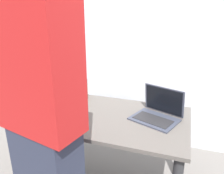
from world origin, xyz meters
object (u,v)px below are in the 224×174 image
laptop (158,112)px  beer_bottle_brown (84,87)px  beer_bottle_dark (72,86)px  beer_bottle_green (58,89)px  person_figure (44,127)px

laptop → beer_bottle_brown: beer_bottle_brown is taller
laptop → beer_bottle_dark: size_ratio=1.34×
beer_bottle_brown → beer_bottle_green: beer_bottle_brown is taller
beer_bottle_brown → person_figure: size_ratio=0.17×
beer_bottle_brown → person_figure: 0.92m
beer_bottle_green → person_figure: bearing=-62.5°
beer_bottle_brown → beer_bottle_green: size_ratio=1.01×
laptop → person_figure: (-0.54, -0.72, 0.15)m
beer_bottle_brown → person_figure: bearing=-77.8°
beer_bottle_brown → beer_bottle_dark: bearing=-168.6°
beer_bottle_green → beer_bottle_dark: 0.14m
person_figure → laptop: bearing=52.9°
beer_bottle_green → laptop: bearing=-4.0°
beer_bottle_brown → beer_bottle_dark: beer_bottle_dark is taller
beer_bottle_brown → beer_bottle_green: bearing=-152.2°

